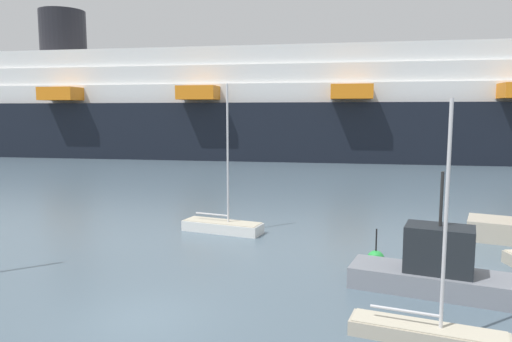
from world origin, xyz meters
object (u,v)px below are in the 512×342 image
at_px(fishing_boat_2, 433,268).
at_px(channel_buoy_0, 376,259).
at_px(sailboat_3, 427,330).
at_px(sailboat_2, 222,225).
at_px(cruise_ship, 217,108).

xyz_separation_m(fishing_boat_2, channel_buoy_0, (-1.83, 2.14, -0.48)).
bearing_deg(sailboat_3, fishing_boat_2, 90.49).
bearing_deg(sailboat_3, sailboat_2, 140.72).
xyz_separation_m(sailboat_2, fishing_boat_2, (9.31, -6.16, 0.46)).
xyz_separation_m(sailboat_2, cruise_ship, (-13.84, 42.58, 6.22)).
distance_m(sailboat_2, cruise_ship, 45.20).
relative_size(channel_buoy_0, cruise_ship, 0.01).
distance_m(fishing_boat_2, channel_buoy_0, 2.86).
relative_size(sailboat_2, cruise_ship, 0.06).
height_order(sailboat_3, fishing_boat_2, sailboat_3).
height_order(sailboat_3, channel_buoy_0, sailboat_3).
bearing_deg(sailboat_3, cruise_ship, 122.77).
bearing_deg(channel_buoy_0, sailboat_3, -78.32).
bearing_deg(cruise_ship, channel_buoy_0, -68.37).
bearing_deg(sailboat_2, channel_buoy_0, -18.47).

